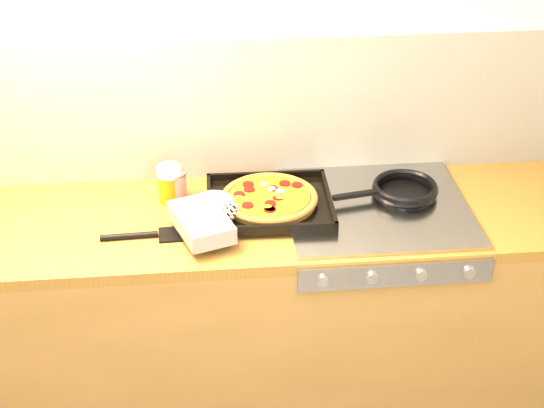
{
  "coord_description": "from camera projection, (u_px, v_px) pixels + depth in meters",
  "views": [
    {
      "loc": [
        -0.13,
        -1.22,
        2.32
      ],
      "look_at": [
        0.1,
        1.08,
        0.95
      ],
      "focal_mm": 55.0,
      "sensor_mm": 36.0,
      "label": 1
    }
  ],
  "objects": [
    {
      "name": "room_shell",
      "position": [
        234.0,
        109.0,
        2.84
      ],
      "size": [
        3.2,
        3.2,
        3.2
      ],
      "color": "white",
      "rests_on": "ground"
    },
    {
      "name": "counter_run",
      "position": [
        244.0,
        324.0,
        2.95
      ],
      "size": [
        3.2,
        0.62,
        0.9
      ],
      "color": "olive",
      "rests_on": "ground"
    },
    {
      "name": "stovetop",
      "position": [
        376.0,
        207.0,
        2.76
      ],
      "size": [
        0.6,
        0.56,
        0.02
      ],
      "primitive_type": "cube",
      "color": "#A1A2A6",
      "rests_on": "counter_run"
    },
    {
      "name": "pizza_on_tray",
      "position": [
        251.0,
        204.0,
        2.7
      ],
      "size": [
        0.54,
        0.46,
        0.07
      ],
      "color": "black",
      "rests_on": "stovetop"
    },
    {
      "name": "frying_pan",
      "position": [
        403.0,
        190.0,
        2.8
      ],
      "size": [
        0.38,
        0.26,
        0.04
      ],
      "color": "black",
      "rests_on": "stovetop"
    },
    {
      "name": "tomato_can",
      "position": [
        176.0,
        186.0,
        2.78
      ],
      "size": [
        0.08,
        0.08,
        0.11
      ],
      "color": "#AA0E0D",
      "rests_on": "counter_run"
    },
    {
      "name": "juice_glass",
      "position": [
        169.0,
        184.0,
        2.77
      ],
      "size": [
        0.1,
        0.1,
        0.13
      ],
      "color": "orange",
      "rests_on": "counter_run"
    },
    {
      "name": "wooden_spoon",
      "position": [
        275.0,
        181.0,
        2.9
      ],
      "size": [
        0.3,
        0.07,
        0.02
      ],
      "color": "#B28C4B",
      "rests_on": "counter_run"
    },
    {
      "name": "black_spatula",
      "position": [
        148.0,
        235.0,
        2.61
      ],
      "size": [
        0.28,
        0.09,
        0.02
      ],
      "color": "black",
      "rests_on": "counter_run"
    }
  ]
}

